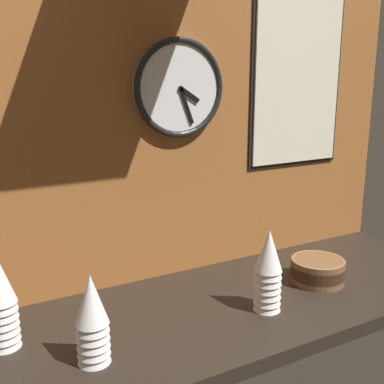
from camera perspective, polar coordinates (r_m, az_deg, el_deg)
name	(u,v)px	position (r m, az deg, el deg)	size (l,w,h in m)	color
ground_plane	(231,306)	(1.43, 4.70, -13.30)	(1.60, 0.56, 0.04)	black
wall_tiled_back	(187,109)	(1.50, -0.56, 9.77)	(1.60, 0.03, 1.05)	#A3602D
cup_stack_left	(92,319)	(1.12, -11.74, -14.56)	(0.08, 0.08, 0.21)	white
cup_stack_center_right	(268,271)	(1.33, 9.02, -9.18)	(0.08, 0.08, 0.23)	white
cup_stack_far_left	(1,302)	(1.23, -21.70, -12.06)	(0.08, 0.08, 0.23)	white
bowl_stack_right	(317,269)	(1.56, 14.65, -8.88)	(0.17, 0.17, 0.07)	brown
wall_clock	(179,88)	(1.45, -1.51, 12.20)	(0.29, 0.03, 0.29)	white
menu_board	(298,78)	(1.72, 12.41, 13.07)	(0.39, 0.01, 0.60)	black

